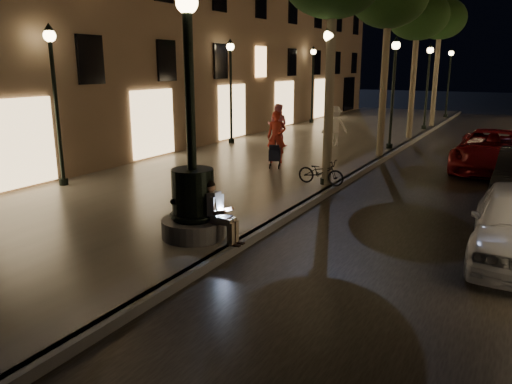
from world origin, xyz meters
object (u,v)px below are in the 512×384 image
Objects in this scene: lamp_left_c at (313,75)px; tree_third at (418,16)px; stroller at (275,154)px; lamp_curb_c at (428,76)px; lamp_curb_d at (449,74)px; seated_man_laptop at (217,210)px; lamp_left_a at (54,86)px; pedestrian_pink at (277,125)px; fountain_lamppost at (193,191)px; bicycle at (321,172)px; pedestrian_red at (277,137)px; lamp_curb_a at (328,85)px; car_third at (491,151)px; pedestrian_white at (335,126)px; tree_far at (441,20)px; lamp_curb_b at (394,79)px; lamp_left_b at (231,78)px.

tree_third is at bearing -29.40° from lamp_left_c.
lamp_curb_c is at bearing 56.84° from stroller.
tree_third reaches higher than lamp_curb_d.
lamp_left_c reaches higher than seated_man_laptop.
lamp_left_a reaches higher than pedestrian_pink.
fountain_lamppost reaches higher than bicycle.
lamp_left_c reaches higher than pedestrian_red.
lamp_curb_a reaches higher than bicycle.
tree_third is at bearing -138.02° from pedestrian_pink.
seated_man_laptop is 1.33× the size of stroller.
tree_third reaches higher than car_third.
lamp_curb_d is (0.00, 24.00, 0.00)m from lamp_curb_a.
pedestrian_white is (-6.70, 1.61, 0.37)m from car_third.
stroller is (-2.63, -16.41, -5.74)m from tree_far.
tree_third is 3.67× the size of pedestrian_red.
stroller is 5.83m from pedestrian_white.
lamp_left_c is at bearing 106.22° from fountain_lamppost.
lamp_curb_d is (0.00, 12.00, -2.90)m from tree_third.
lamp_left_a is 10.50m from pedestrian_pink.
pedestrian_red is at bearing -107.16° from tree_third.
tree_third is 8.65m from lamp_left_c.
lamp_curb_a is at bearing 117.30° from pedestrian_pink.
pedestrian_red reaches higher than seated_man_laptop.
lamp_left_a is at bearing 33.95° from pedestrian_white.
lamp_curb_b is at bearing -90.00° from lamp_curb_d.
lamp_curb_a is 2.45× the size of pedestrian_red.
tree_far reaches higher than bicycle.
stroller is at bearing 54.87° from pedestrian_white.
lamp_curb_d is at bearing 103.24° from car_third.
lamp_left_c reaches higher than car_third.
pedestrian_red is 1.07× the size of pedestrian_white.
lamp_curb_a is 7.63m from car_third.
stroller is at bearing -148.53° from car_third.
lamp_curb_c is (-0.08, -2.00, -3.20)m from tree_far.
stroller is at bearing -111.69° from lamp_curb_b.
seated_man_laptop is at bearing 0.00° from fountain_lamppost.
bicycle is (7.00, -6.09, -2.64)m from lamp_left_b.
lamp_curb_b is 16.00m from lamp_curb_d.
pedestrian_pink is at bearing -114.83° from lamp_curb_c.
tree_far is at bearing 57.77° from stroller.
lamp_curb_c reaches higher than pedestrian_pink.
stroller is 0.50× the size of pedestrian_red.
lamp_curb_a is at bearing -90.00° from lamp_curb_d.
lamp_curb_a is 1.00× the size of lamp_left_b.
tree_third is at bearing 90.00° from lamp_curb_b.
fountain_lamppost is 4.02× the size of seated_man_laptop.
tree_far is 4.10× the size of pedestrian_white.
lamp_curb_c and lamp_curb_d have the same top height.
lamp_left_b is at bearing 116.88° from pedestrian_red.
lamp_curb_a is at bearing -66.07° from lamp_left_c.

